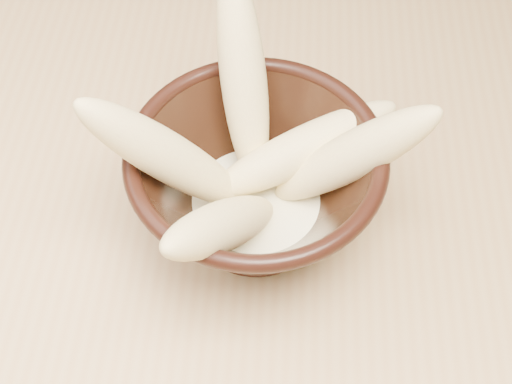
# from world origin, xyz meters

# --- Properties ---
(table) EXTENTS (1.20, 0.80, 0.75)m
(table) POSITION_xyz_m (0.00, 0.00, 0.67)
(table) COLOR tan
(table) RESTS_ON ground
(bowl) EXTENTS (0.19, 0.19, 0.10)m
(bowl) POSITION_xyz_m (-0.11, -0.02, 0.81)
(bowl) COLOR black
(bowl) RESTS_ON table
(milk_puddle) EXTENTS (0.11, 0.11, 0.01)m
(milk_puddle) POSITION_xyz_m (-0.11, -0.02, 0.78)
(milk_puddle) COLOR #F5EFC5
(milk_puddle) RESTS_ON bowl
(banana_upright) EXTENTS (0.07, 0.13, 0.16)m
(banana_upright) POSITION_xyz_m (-0.12, 0.04, 0.86)
(banana_upright) COLOR #EACA8A
(banana_upright) RESTS_ON bowl
(banana_left) EXTENTS (0.14, 0.06, 0.15)m
(banana_left) POSITION_xyz_m (-0.17, -0.03, 0.85)
(banana_left) COLOR #EACA8A
(banana_left) RESTS_ON bowl
(banana_right) EXTENTS (0.13, 0.04, 0.13)m
(banana_right) POSITION_xyz_m (-0.04, -0.01, 0.84)
(banana_right) COLOR #EACA8A
(banana_right) RESTS_ON bowl
(banana_across) EXTENTS (0.16, 0.10, 0.07)m
(banana_across) POSITION_xyz_m (-0.07, 0.00, 0.82)
(banana_across) COLOR #EACA8A
(banana_across) RESTS_ON bowl
(banana_front) EXTENTS (0.10, 0.14, 0.12)m
(banana_front) POSITION_xyz_m (-0.13, -0.08, 0.84)
(banana_front) COLOR #EACA8A
(banana_front) RESTS_ON bowl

